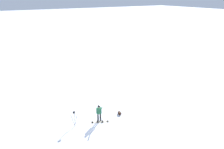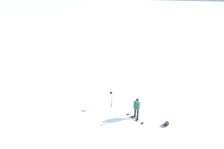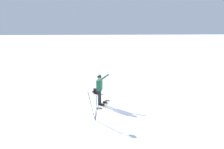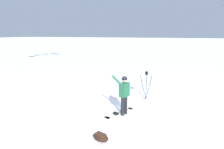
{
  "view_description": "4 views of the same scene",
  "coord_description": "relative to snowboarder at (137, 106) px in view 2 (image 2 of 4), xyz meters",
  "views": [
    {
      "loc": [
        -13.46,
        6.25,
        10.59
      ],
      "look_at": [
        -3.62,
        0.41,
        6.05
      ],
      "focal_mm": 32.49,
      "sensor_mm": 36.0,
      "label": 1
    },
    {
      "loc": [
        -10.83,
        -3.56,
        8.56
      ],
      "look_at": [
        -2.4,
        0.1,
        4.43
      ],
      "focal_mm": 30.8,
      "sensor_mm": 36.0,
      "label": 2
    },
    {
      "loc": [
        1.52,
        11.16,
        3.88
      ],
      "look_at": [
        -0.28,
        -0.44,
        1.61
      ],
      "focal_mm": 37.91,
      "sensor_mm": 36.0,
      "label": 3
    },
    {
      "loc": [
        2.69,
        -7.64,
        3.22
      ],
      "look_at": [
        -0.25,
        -0.45,
        1.58
      ],
      "focal_mm": 31.1,
      "sensor_mm": 36.0,
      "label": 4
    }
  ],
  "objects": [
    {
      "name": "gear_bag_large",
      "position": [
        -0.02,
        -2.15,
        -0.83
      ],
      "size": [
        0.63,
        0.46,
        0.24
      ],
      "color": "black",
      "rests_on": "ground_plane"
    },
    {
      "name": "snowboarder",
      "position": [
        0.0,
        0.0,
        0.0
      ],
      "size": [
        0.7,
        0.46,
        1.61
      ],
      "color": "black",
      "rests_on": "ground_plane"
    },
    {
      "name": "camera_tripod",
      "position": [
        0.41,
        2.16,
        0.05
      ],
      "size": [
        0.59,
        0.52,
        1.42
      ],
      "color": "#262628",
      "rests_on": "ground_plane"
    },
    {
      "name": "ground_plane",
      "position": [
        -0.34,
        0.62,
        -0.96
      ],
      "size": [
        300.0,
        300.0,
        0.0
      ],
      "primitive_type": "plane",
      "color": "white"
    },
    {
      "name": "snowboard",
      "position": [
        -0.2,
        0.03,
        -0.93
      ],
      "size": [
        0.92,
        1.65,
        0.1
      ],
      "color": "beige",
      "rests_on": "ground_plane"
    }
  ]
}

